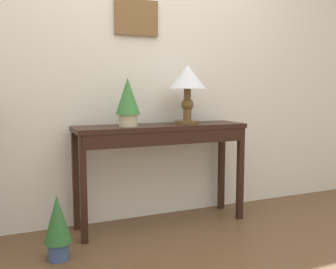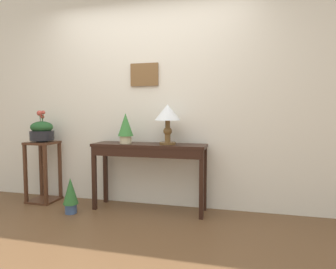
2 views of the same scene
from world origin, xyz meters
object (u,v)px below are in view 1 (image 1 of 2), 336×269
object	(u,v)px
console_table	(162,140)
potted_plant_on_console	(128,100)
potted_plant_floor	(58,225)
table_lamp	(187,82)

from	to	relation	value
console_table	potted_plant_on_console	xyz separation A→B (m)	(-0.28, -0.01, 0.31)
potted_plant_on_console	potted_plant_floor	distance (m)	0.98
table_lamp	console_table	bearing A→B (deg)	-174.20
console_table	potted_plant_on_console	distance (m)	0.42
console_table	potted_plant_floor	distance (m)	0.99
table_lamp	potted_plant_on_console	size ratio (longest dim) A/B	1.29
potted_plant_on_console	console_table	bearing A→B (deg)	2.76
console_table	table_lamp	xyz separation A→B (m)	(0.22, 0.02, 0.44)
potted_plant_on_console	potted_plant_floor	bearing A→B (deg)	-151.74
table_lamp	potted_plant_on_console	distance (m)	0.52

